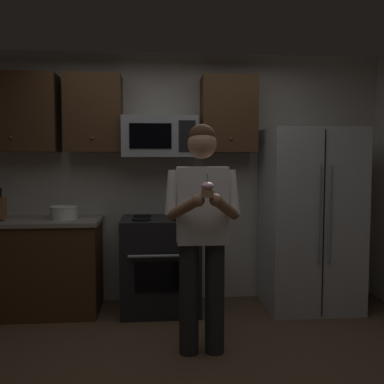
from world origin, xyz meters
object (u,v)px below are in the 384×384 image
object	(u,v)px
refrigerator	(310,219)
cupcake	(207,189)
oven_range	(161,264)
bowl_large_white	(64,212)
person	(202,226)
microwave	(160,137)

from	to	relation	value
refrigerator	cupcake	world-z (taller)	refrigerator
oven_range	cupcake	distance (m)	1.62
refrigerator	oven_range	bearing A→B (deg)	178.50
oven_range	bowl_large_white	world-z (taller)	bowl_large_white
oven_range	refrigerator	bearing A→B (deg)	-1.50
bowl_large_white	person	bearing A→B (deg)	-40.36
refrigerator	bowl_large_white	size ratio (longest dim) A/B	6.64
person	bowl_large_white	bearing A→B (deg)	139.64
cupcake	bowl_large_white	bearing A→B (deg)	131.86
microwave	person	size ratio (longest dim) A/B	0.42
oven_range	cupcake	size ratio (longest dim) A/B	5.36
microwave	refrigerator	world-z (taller)	microwave
oven_range	person	distance (m)	1.20
refrigerator	cupcake	distance (m)	1.82
microwave	bowl_large_white	world-z (taller)	microwave
microwave	oven_range	bearing A→B (deg)	-90.02
cupcake	person	bearing A→B (deg)	90.00
bowl_large_white	oven_range	bearing A→B (deg)	-1.27
person	refrigerator	bearing A→B (deg)	39.53
person	cupcake	distance (m)	0.44
refrigerator	person	size ratio (longest dim) A/B	1.02
bowl_large_white	cupcake	size ratio (longest dim) A/B	1.56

